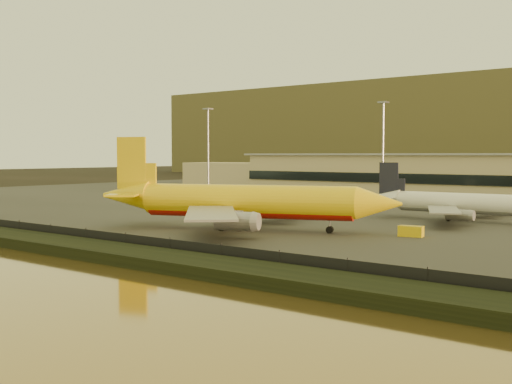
# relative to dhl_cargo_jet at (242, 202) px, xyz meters

# --- Properties ---
(ground) EXTENTS (900.00, 900.00, 0.00)m
(ground) POSITION_rel_dhl_cargo_jet_xyz_m (1.02, -13.82, -4.73)
(ground) COLOR black
(ground) RESTS_ON ground
(embankment) EXTENTS (320.00, 7.00, 1.40)m
(embankment) POSITION_rel_dhl_cargo_jet_xyz_m (1.02, -30.82, -4.03)
(embankment) COLOR black
(embankment) RESTS_ON ground
(tarmac) EXTENTS (320.00, 220.00, 0.20)m
(tarmac) POSITION_rel_dhl_cargo_jet_xyz_m (1.02, 81.18, -4.63)
(tarmac) COLOR #2D2D2D
(tarmac) RESTS_ON ground
(perimeter_fence) EXTENTS (300.00, 0.05, 2.20)m
(perimeter_fence) POSITION_rel_dhl_cargo_jet_xyz_m (1.02, -26.82, -3.43)
(perimeter_fence) COLOR black
(perimeter_fence) RESTS_ON tarmac
(terminal_building) EXTENTS (202.00, 25.00, 12.60)m
(terminal_building) POSITION_rel_dhl_cargo_jet_xyz_m (-13.51, 111.73, 1.52)
(terminal_building) COLOR #C3B387
(terminal_building) RESTS_ON tarmac
(apron_light_masts) EXTENTS (152.20, 12.20, 25.40)m
(apron_light_masts) POSITION_rel_dhl_cargo_jet_xyz_m (16.02, 61.18, 10.97)
(apron_light_masts) COLOR slate
(apron_light_masts) RESTS_ON tarmac
(dhl_cargo_jet) EXTENTS (49.14, 46.63, 15.17)m
(dhl_cargo_jet) POSITION_rel_dhl_cargo_jet_xyz_m (0.00, 0.00, 0.00)
(dhl_cargo_jet) COLOR yellow
(dhl_cargo_jet) RESTS_ON tarmac
(white_narrowbody_jet) EXTENTS (37.04, 36.17, 10.65)m
(white_narrowbody_jet) POSITION_rel_dhl_cargo_jet_xyz_m (22.76, 35.82, -1.35)
(white_narrowbody_jet) COLOR white
(white_narrowbody_jet) RESTS_ON tarmac
(gse_vehicle_yellow) EXTENTS (3.78, 2.16, 1.61)m
(gse_vehicle_yellow) POSITION_rel_dhl_cargo_jet_xyz_m (24.99, 9.01, -3.73)
(gse_vehicle_yellow) COLOR yellow
(gse_vehicle_yellow) RESTS_ON tarmac
(gse_vehicle_white) EXTENTS (4.34, 2.59, 1.83)m
(gse_vehicle_white) POSITION_rel_dhl_cargo_jet_xyz_m (-28.77, 16.31, -3.62)
(gse_vehicle_white) COLOR white
(gse_vehicle_white) RESTS_ON tarmac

